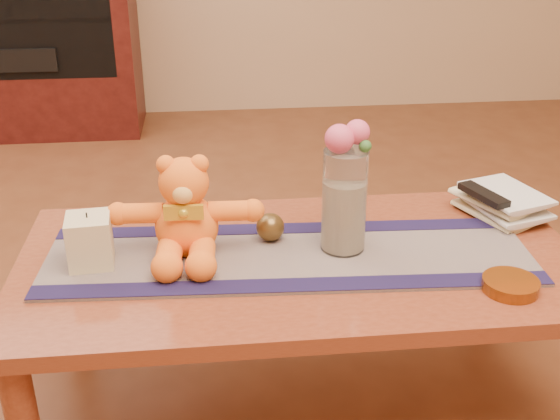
{
  "coord_description": "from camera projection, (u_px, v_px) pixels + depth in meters",
  "views": [
    {
      "loc": [
        -0.21,
        -1.49,
        1.29
      ],
      "look_at": [
        -0.05,
        0.0,
        0.58
      ],
      "focal_mm": 44.28,
      "sensor_mm": 36.0,
      "label": 1
    }
  ],
  "objects": [
    {
      "name": "floor",
      "position": [
        298.0,
        398.0,
        1.91
      ],
      "size": [
        5.5,
        5.5,
        0.0
      ],
      "primitive_type": "plane",
      "color": "brown",
      "rests_on": "ground"
    },
    {
      "name": "coffee_table_top",
      "position": [
        300.0,
        263.0,
        1.73
      ],
      "size": [
        1.4,
        0.7,
        0.04
      ],
      "primitive_type": "cube",
      "color": "maroon",
      "rests_on": "floor"
    },
    {
      "name": "table_leg_bl",
      "position": [
        70.0,
        293.0,
        2.02
      ],
      "size": [
        0.07,
        0.07,
        0.41
      ],
      "primitive_type": "cylinder",
      "color": "maroon",
      "rests_on": "floor"
    },
    {
      "name": "table_leg_br",
      "position": [
        490.0,
        269.0,
        2.15
      ],
      "size": [
        0.07,
        0.07,
        0.41
      ],
      "primitive_type": "cylinder",
      "color": "maroon",
      "rests_on": "floor"
    },
    {
      "name": "persian_runner",
      "position": [
        289.0,
        256.0,
        1.71
      ],
      "size": [
        1.22,
        0.41,
        0.01
      ],
      "primitive_type": "cube",
      "rotation": [
        0.0,
        0.0,
        -0.05
      ],
      "color": "#171741",
      "rests_on": "coffee_table_top"
    },
    {
      "name": "runner_border_near",
      "position": [
        294.0,
        285.0,
        1.58
      ],
      "size": [
        1.2,
        0.12,
        0.0
      ],
      "primitive_type": "cube",
      "rotation": [
        0.0,
        0.0,
        -0.05
      ],
      "color": "#181237",
      "rests_on": "persian_runner"
    },
    {
      "name": "runner_border_far",
      "position": [
        286.0,
        228.0,
        1.84
      ],
      "size": [
        1.2,
        0.12,
        0.0
      ],
      "primitive_type": "cube",
      "rotation": [
        0.0,
        0.0,
        -0.05
      ],
      "color": "#181237",
      "rests_on": "persian_runner"
    },
    {
      "name": "teddy_bear",
      "position": [
        185.0,
        207.0,
        1.68
      ],
      "size": [
        0.37,
        0.31,
        0.24
      ],
      "primitive_type": null,
      "rotation": [
        0.0,
        0.0,
        -0.05
      ],
      "color": "orange",
      "rests_on": "persian_runner"
    },
    {
      "name": "pillar_candle",
      "position": [
        90.0,
        241.0,
        1.65
      ],
      "size": [
        0.11,
        0.11,
        0.12
      ],
      "primitive_type": "cube",
      "rotation": [
        0.0,
        0.0,
        0.09
      ],
      "color": "beige",
      "rests_on": "persian_runner"
    },
    {
      "name": "candle_wick",
      "position": [
        87.0,
        215.0,
        1.62
      ],
      "size": [
        0.0,
        0.0,
        0.01
      ],
      "primitive_type": "cylinder",
      "rotation": [
        0.0,
        0.0,
        0.09
      ],
      "color": "black",
      "rests_on": "pillar_candle"
    },
    {
      "name": "glass_vase",
      "position": [
        344.0,
        201.0,
        1.69
      ],
      "size": [
        0.11,
        0.11,
        0.26
      ],
      "primitive_type": "cylinder",
      "color": "silver",
      "rests_on": "persian_runner"
    },
    {
      "name": "potpourri_fill",
      "position": [
        344.0,
        215.0,
        1.71
      ],
      "size": [
        0.09,
        0.09,
        0.18
      ],
      "primitive_type": "cylinder",
      "color": "beige",
      "rests_on": "glass_vase"
    },
    {
      "name": "rose_left",
      "position": [
        339.0,
        139.0,
        1.61
      ],
      "size": [
        0.07,
        0.07,
        0.07
      ],
      "primitive_type": "sphere",
      "color": "#D24A6E",
      "rests_on": "glass_vase"
    },
    {
      "name": "rose_right",
      "position": [
        357.0,
        132.0,
        1.62
      ],
      "size": [
        0.06,
        0.06,
        0.06
      ],
      "primitive_type": "sphere",
      "color": "#D24A6E",
      "rests_on": "glass_vase"
    },
    {
      "name": "blue_flower_back",
      "position": [
        348.0,
        135.0,
        1.65
      ],
      "size": [
        0.04,
        0.04,
        0.04
      ],
      "primitive_type": "sphere",
      "color": "#4E56A9",
      "rests_on": "glass_vase"
    },
    {
      "name": "blue_flower_side",
      "position": [
        333.0,
        141.0,
        1.64
      ],
      "size": [
        0.04,
        0.04,
        0.04
      ],
      "primitive_type": "sphere",
      "color": "#4E56A9",
      "rests_on": "glass_vase"
    },
    {
      "name": "leaf_sprig",
      "position": [
        365.0,
        146.0,
        1.61
      ],
      "size": [
        0.03,
        0.03,
        0.03
      ],
      "primitive_type": "sphere",
      "color": "#33662D",
      "rests_on": "glass_vase"
    },
    {
      "name": "bronze_ball",
      "position": [
        270.0,
        227.0,
        1.77
      ],
      "size": [
        0.1,
        0.1,
        0.07
      ],
      "primitive_type": "sphere",
      "rotation": [
        0.0,
        0.0,
        0.38
      ],
      "color": "#543D1C",
      "rests_on": "persian_runner"
    },
    {
      "name": "book_bottom",
      "position": [
        478.0,
        218.0,
        1.9
      ],
      "size": [
        0.24,
        0.27,
        0.02
      ],
      "primitive_type": "imported",
      "rotation": [
        0.0,
        0.0,
        0.4
      ],
      "color": "beige",
      "rests_on": "coffee_table_top"
    },
    {
      "name": "book_lower",
      "position": [
        481.0,
        212.0,
        1.89
      ],
      "size": [
        0.22,
        0.26,
        0.02
      ],
      "primitive_type": "imported",
      "rotation": [
        0.0,
        0.0,
        0.26
      ],
      "color": "beige",
      "rests_on": "book_bottom"
    },
    {
      "name": "book_upper",
      "position": [
        477.0,
        205.0,
        1.88
      ],
      "size": [
        0.25,
        0.27,
        0.02
      ],
      "primitive_type": "imported",
      "rotation": [
        0.0,
        0.0,
        0.45
      ],
      "color": "beige",
      "rests_on": "book_lower"
    },
    {
      "name": "book_top",
      "position": [
        482.0,
        199.0,
        1.87
      ],
      "size": [
        0.22,
        0.26,
        0.02
      ],
      "primitive_type": "imported",
      "rotation": [
        0.0,
        0.0,
        0.3
      ],
      "color": "beige",
      "rests_on": "book_upper"
    },
    {
      "name": "tv_remote",
      "position": [
        484.0,
        195.0,
        1.86
      ],
      "size": [
        0.1,
        0.17,
        0.02
      ],
      "primitive_type": "cube",
      "rotation": [
        0.0,
        0.0,
        0.35
      ],
      "color": "black",
      "rests_on": "book_top"
    },
    {
      "name": "amber_dish",
      "position": [
        510.0,
        285.0,
        1.57
      ],
      "size": [
        0.15,
        0.15,
        0.03
      ],
      "primitive_type": "cylinder",
      "rotation": [
        0.0,
        0.0,
        -0.19
      ],
      "color": "#BF5914",
      "rests_on": "coffee_table_top"
    },
    {
      "name": "media_cabinet",
      "position": [
        24.0,
        34.0,
        3.79
      ],
      "size": [
        1.2,
        0.5,
        1.1
      ],
      "primitive_type": "cube",
      "color": "black",
      "rests_on": "floor"
    },
    {
      "name": "cabinet_cavity",
      "position": [
        11.0,
        21.0,
        3.54
      ],
      "size": [
        1.02,
        0.03,
        0.61
      ],
      "primitive_type": "cube",
      "color": "black",
      "rests_on": "media_cabinet"
    },
    {
      "name": "cabinet_shelf",
      "position": [
        15.0,
        18.0,
        3.61
      ],
      "size": [
        1.02,
        0.2,
        0.02
      ],
      "primitive_type": "cube",
      "color": "black",
      "rests_on": "media_cabinet"
    },
    {
      "name": "stereo_lower",
      "position": [
        22.0,
        55.0,
        3.71
      ],
      "size": [
        0.42,
        0.28,
        0.12
      ],
      "primitive_type": "cube",
      "color": "black",
      "rests_on": "media_cabinet"
    }
  ]
}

